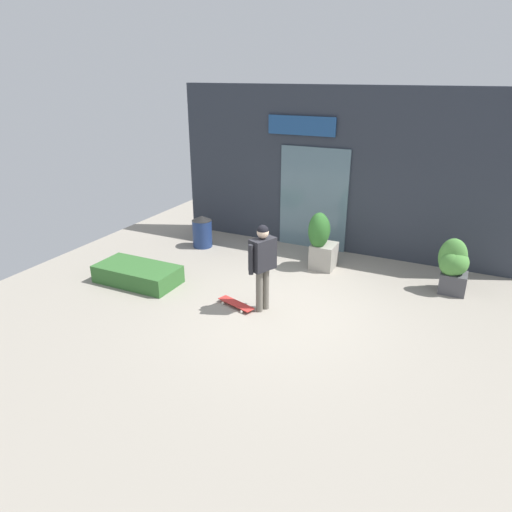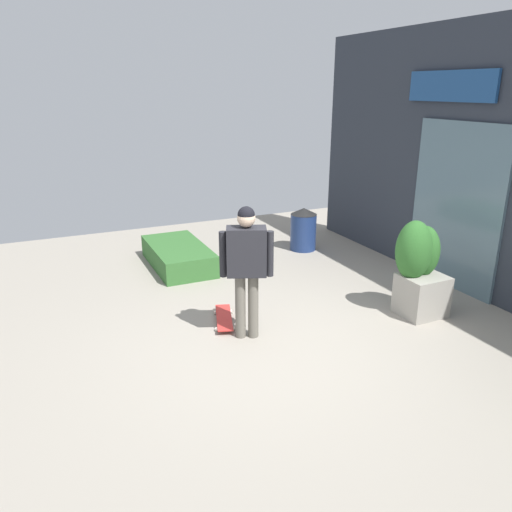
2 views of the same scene
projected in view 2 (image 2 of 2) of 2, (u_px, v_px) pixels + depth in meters
ground_plane at (276, 344)px, 6.15m from camera, size 12.00×12.00×0.00m
building_facade at (503, 167)px, 6.92m from camera, size 8.47×0.31×3.95m
skateboarder at (246, 259)px, 6.00m from camera, size 0.42×0.61×1.69m
skateboard at (224, 318)px, 6.70m from camera, size 0.83×0.44×0.08m
planter_box_right at (419, 267)px, 6.78m from camera, size 0.60×0.68×1.34m
trash_bin at (303, 229)px, 9.60m from camera, size 0.50×0.50×0.83m
hedge_ledge at (178, 256)px, 8.77m from camera, size 1.78×0.90×0.38m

